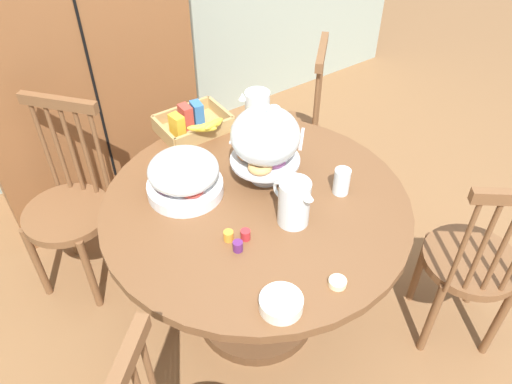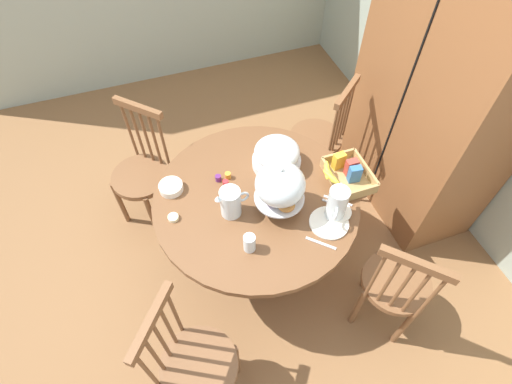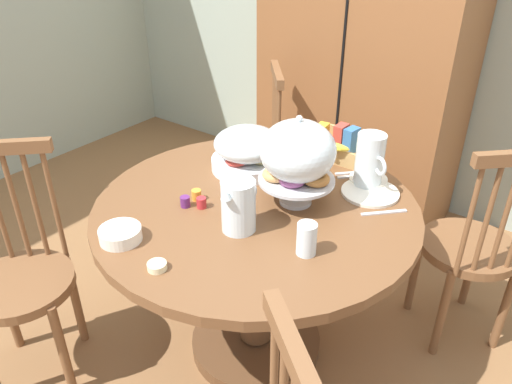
# 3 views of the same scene
# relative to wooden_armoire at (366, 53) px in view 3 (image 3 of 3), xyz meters

# --- Properties ---
(ground_plane) EXTENTS (10.00, 10.00, 0.00)m
(ground_plane) POSITION_rel_wooden_armoire_xyz_m (0.25, -1.50, -0.98)
(ground_plane) COLOR brown
(wooden_armoire) EXTENTS (1.18, 0.60, 1.96)m
(wooden_armoire) POSITION_rel_wooden_armoire_xyz_m (0.00, 0.00, 0.00)
(wooden_armoire) COLOR brown
(wooden_armoire) RESTS_ON ground_plane
(dining_table) EXTENTS (1.21, 1.21, 0.74)m
(dining_table) POSITION_rel_wooden_armoire_xyz_m (0.23, -1.32, -0.46)
(dining_table) COLOR brown
(dining_table) RESTS_ON ground_plane
(windsor_chair_near_window) EXTENTS (0.47, 0.47, 0.97)m
(windsor_chair_near_window) POSITION_rel_wooden_armoire_xyz_m (-0.43, -1.94, -0.53)
(windsor_chair_near_window) COLOR brown
(windsor_chair_near_window) RESTS_ON ground_plane
(windsor_chair_facing_door) EXTENTS (0.47, 0.47, 0.97)m
(windsor_chair_facing_door) POSITION_rel_wooden_armoire_xyz_m (0.89, -0.71, -0.53)
(windsor_chair_facing_door) COLOR brown
(windsor_chair_facing_door) RESTS_ON ground_plane
(windsor_chair_far_side) EXTENTS (0.47, 0.47, 0.97)m
(windsor_chair_far_side) POSITION_rel_wooden_armoire_xyz_m (-0.34, -0.62, -0.53)
(windsor_chair_far_side) COLOR brown
(windsor_chair_far_side) RESTS_ON ground_plane
(pastry_stand_with_dome) EXTENTS (0.28, 0.28, 0.34)m
(pastry_stand_with_dome) POSITION_rel_wooden_armoire_xyz_m (0.34, -1.22, -0.05)
(pastry_stand_with_dome) COLOR silver
(pastry_stand_with_dome) RESTS_ON dining_table
(fruit_platter_covered) EXTENTS (0.30, 0.30, 0.18)m
(fruit_platter_covered) POSITION_rel_wooden_armoire_xyz_m (0.03, -1.12, -0.16)
(fruit_platter_covered) COLOR silver
(fruit_platter_covered) RESTS_ON dining_table
(orange_juice_pitcher) EXTENTS (0.12, 0.20, 0.19)m
(orange_juice_pitcher) POSITION_rel_wooden_armoire_xyz_m (0.28, -1.49, -0.16)
(orange_juice_pitcher) COLOR silver
(orange_juice_pitcher) RESTS_ON dining_table
(milk_pitcher) EXTENTS (0.17, 0.12, 0.22)m
(milk_pitcher) POSITION_rel_wooden_armoire_xyz_m (0.50, -0.95, -0.15)
(milk_pitcher) COLOR silver
(milk_pitcher) RESTS_ON dining_table
(cereal_basket) EXTENTS (0.32, 0.30, 0.12)m
(cereal_basket) POSITION_rel_wooden_armoire_xyz_m (0.27, -0.76, -0.20)
(cereal_basket) COLOR tan
(cereal_basket) RESTS_ON dining_table
(china_plate_large) EXTENTS (0.22, 0.22, 0.01)m
(china_plate_large) POSITION_rel_wooden_armoire_xyz_m (0.53, -1.00, -0.24)
(china_plate_large) COLOR white
(china_plate_large) RESTS_ON dining_table
(china_plate_small) EXTENTS (0.15, 0.15, 0.01)m
(china_plate_small) POSITION_rel_wooden_armoire_xyz_m (0.49, -0.92, -0.23)
(china_plate_small) COLOR white
(china_plate_small) RESTS_ON china_plate_large
(cereal_bowl) EXTENTS (0.14, 0.14, 0.04)m
(cereal_bowl) POSITION_rel_wooden_armoire_xyz_m (0.01, -1.77, -0.22)
(cereal_bowl) COLOR white
(cereal_bowl) RESTS_ON dining_table
(drinking_glass) EXTENTS (0.06, 0.06, 0.11)m
(drinking_glass) POSITION_rel_wooden_armoire_xyz_m (0.54, -1.47, -0.19)
(drinking_glass) COLOR silver
(drinking_glass) RESTS_ON dining_table
(butter_dish) EXTENTS (0.06, 0.06, 0.02)m
(butter_dish) POSITION_rel_wooden_armoire_xyz_m (0.22, -1.81, -0.23)
(butter_dish) COLOR beige
(butter_dish) RESTS_ON dining_table
(jam_jar_strawberry) EXTENTS (0.04, 0.04, 0.04)m
(jam_jar_strawberry) POSITION_rel_wooden_armoire_xyz_m (0.09, -1.46, -0.22)
(jam_jar_strawberry) COLOR #B7282D
(jam_jar_strawberry) RESTS_ON dining_table
(jam_jar_apricot) EXTENTS (0.04, 0.04, 0.04)m
(jam_jar_apricot) POSITION_rel_wooden_armoire_xyz_m (0.03, -1.43, -0.22)
(jam_jar_apricot) COLOR orange
(jam_jar_apricot) RESTS_ON dining_table
(jam_jar_grape) EXTENTS (0.04, 0.04, 0.04)m
(jam_jar_grape) POSITION_rel_wooden_armoire_xyz_m (0.03, -1.49, -0.22)
(jam_jar_grape) COLOR #5B2366
(jam_jar_grape) RESTS_ON dining_table
(table_knife) EXTENTS (0.13, 0.13, 0.01)m
(table_knife) POSITION_rel_wooden_armoire_xyz_m (0.43, -0.90, -0.24)
(table_knife) COLOR silver
(table_knife) RESTS_ON dining_table
(dinner_fork) EXTENTS (0.13, 0.13, 0.01)m
(dinner_fork) POSITION_rel_wooden_armoire_xyz_m (0.41, -0.88, -0.24)
(dinner_fork) COLOR silver
(dinner_fork) RESTS_ON dining_table
(soup_spoon) EXTENTS (0.13, 0.13, 0.01)m
(soup_spoon) POSITION_rel_wooden_armoire_xyz_m (0.64, -1.10, -0.24)
(soup_spoon) COLOR silver
(soup_spoon) RESTS_ON dining_table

